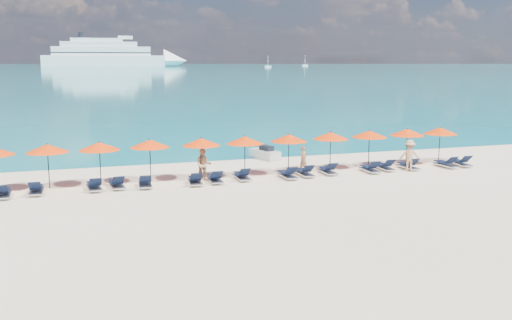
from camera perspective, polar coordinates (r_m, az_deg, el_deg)
name	(u,v)px	position (r m, az deg, el deg)	size (l,w,h in m)	color
ground	(276,195)	(27.10, 1.98, -3.54)	(1400.00, 1400.00, 0.00)	beige
sea	(76,66)	(684.83, -17.58, 8.96)	(1600.00, 1300.00, 0.01)	#1FA9B2
cruise_ship	(117,56)	(631.65, -13.72, 10.07)	(151.12, 32.71, 41.75)	white
sailboat_near	(268,66)	(520.91, 1.20, 9.36)	(5.82, 1.94, 10.67)	white
sailboat_far	(305,65)	(639.56, 4.92, 9.45)	(6.38, 2.13, 11.70)	white
jetski	(265,153)	(37.00, 0.90, 0.67)	(1.57, 2.56, 0.86)	silver
beachgoer_a	(304,159)	(32.66, 4.78, 0.10)	(0.55, 0.36, 1.50)	tan
beachgoer_b	(203,165)	(30.26, -5.27, -0.49)	(0.83, 0.48, 1.71)	tan
beachgoer_c	(409,156)	(33.91, 15.09, 0.42)	(1.18, 0.55, 1.82)	tan
umbrella_1	(47,148)	(30.02, -20.15, 1.10)	(2.10, 2.10, 2.28)	black
umbrella_2	(99,146)	(29.97, -15.40, 1.34)	(2.10, 2.10, 2.28)	black
umbrella_3	(150,144)	(30.31, -10.58, 1.62)	(2.10, 2.10, 2.28)	black
umbrella_4	(201,142)	(30.56, -5.49, 1.81)	(2.10, 2.10, 2.28)	black
umbrella_5	(245,140)	(31.14, -1.13, 2.01)	(2.10, 2.10, 2.28)	black
umbrella_6	(289,138)	(32.01, 3.30, 2.21)	(2.10, 2.10, 2.28)	black
umbrella_7	(331,136)	(33.25, 7.47, 2.43)	(2.10, 2.10, 2.28)	black
umbrella_8	(369,134)	(34.40, 11.28, 2.57)	(2.10, 2.10, 2.28)	black
umbrella_9	(407,132)	(35.75, 14.89, 2.70)	(2.10, 2.10, 2.28)	black
umbrella_10	(440,131)	(37.07, 17.94, 2.80)	(2.10, 2.10, 2.28)	black
lounger_1	(3,193)	(29.05, -23.96, -3.01)	(0.65, 1.71, 0.66)	silver
lounger_2	(36,189)	(29.19, -21.14, -2.76)	(0.66, 1.71, 0.66)	silver
lounger_3	(94,186)	(29.13, -15.88, -2.49)	(0.74, 1.74, 0.66)	silver
lounger_4	(117,184)	(29.30, -13.74, -2.33)	(0.75, 1.74, 0.66)	silver
lounger_5	(145,183)	(29.25, -11.04, -2.24)	(0.75, 1.74, 0.66)	silver
lounger_6	(195,180)	(29.48, -6.10, -2.02)	(0.79, 1.76, 0.66)	silver
lounger_7	(215,178)	(29.86, -4.10, -1.83)	(0.71, 1.73, 0.66)	silver
lounger_8	(242,176)	(30.48, -1.40, -1.57)	(0.67, 1.72, 0.66)	silver
lounger_9	(287,174)	(30.91, 3.16, -1.42)	(0.64, 1.71, 0.66)	silver
lounger_10	(305,172)	(31.54, 4.88, -1.21)	(0.62, 1.70, 0.66)	silver
lounger_11	(328,170)	(32.26, 7.19, -1.00)	(0.68, 1.72, 0.66)	silver
lounger_12	(370,168)	(33.18, 11.32, -0.81)	(0.70, 1.73, 0.66)	silver
lounger_13	(385,166)	(33.95, 12.76, -0.62)	(0.71, 1.73, 0.66)	silver
lounger_14	(408,165)	(34.59, 14.98, -0.52)	(0.65, 1.71, 0.66)	silver
lounger_15	(446,163)	(35.88, 18.45, -0.33)	(0.68, 1.72, 0.66)	silver
lounger_16	(461,162)	(36.60, 19.81, -0.22)	(0.79, 1.75, 0.66)	silver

